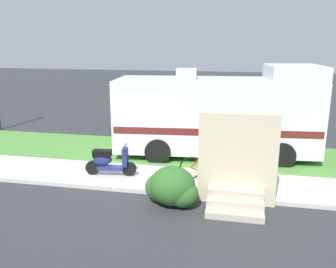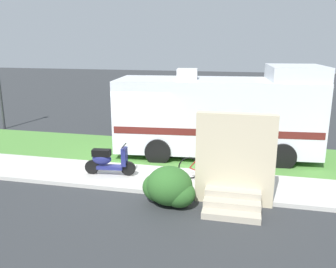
{
  "view_description": "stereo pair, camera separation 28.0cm",
  "coord_description": "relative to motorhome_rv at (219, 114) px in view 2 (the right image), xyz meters",
  "views": [
    {
      "loc": [
        3.54,
        -10.99,
        4.12
      ],
      "look_at": [
        1.24,
        0.3,
        1.1
      ],
      "focal_mm": 37.86,
      "sensor_mm": 36.0,
      "label": 1
    },
    {
      "loc": [
        3.82,
        -10.93,
        4.12
      ],
      "look_at": [
        1.24,
        0.3,
        1.1
      ],
      "focal_mm": 37.86,
      "sensor_mm": 36.0,
      "label": 2
    }
  ],
  "objects": [
    {
      "name": "bush_by_porch",
      "position": [
        -0.88,
        -4.35,
        -1.1
      ],
      "size": [
        1.43,
        1.07,
        1.01
      ],
      "color": "#2D6026",
      "rests_on": "ground"
    },
    {
      "name": "porch_steps",
      "position": [
        0.74,
        -3.95,
        -0.61
      ],
      "size": [
        2.0,
        1.26,
        2.4
      ],
      "color": "#B2A893",
      "rests_on": "ground"
    },
    {
      "name": "ground_plane",
      "position": [
        -2.82,
        -1.66,
        -1.58
      ],
      "size": [
        80.0,
        80.0,
        0.0
      ],
      "primitive_type": "plane",
      "color": "#2D3033"
    },
    {
      "name": "pickup_truck_far",
      "position": [
        0.0,
        8.05,
        -0.59
      ],
      "size": [
        5.29,
        2.33,
        1.86
      ],
      "color": "#B7B29E",
      "rests_on": "ground"
    },
    {
      "name": "grass_strip",
      "position": [
        -2.82,
        -0.16,
        -1.54
      ],
      "size": [
        24.0,
        3.4,
        0.08
      ],
      "color": "#4C8438",
      "rests_on": "ground"
    },
    {
      "name": "pickup_truck_near",
      "position": [
        -1.41,
        4.12,
        -0.6
      ],
      "size": [
        5.82,
        2.38,
        1.85
      ],
      "color": "#1E2328",
      "rests_on": "ground"
    },
    {
      "name": "scooter",
      "position": [
        -3.12,
        -2.95,
        -1.0
      ],
      "size": [
        1.59,
        0.51,
        0.97
      ],
      "color": "black",
      "rests_on": "ground"
    },
    {
      "name": "bicycle",
      "position": [
        -0.06,
        -2.68,
        -1.08
      ],
      "size": [
        1.78,
        0.52,
        0.9
      ],
      "color": "black",
      "rests_on": "ground"
    },
    {
      "name": "bottle_spare",
      "position": [
        1.73,
        -3.44,
        -1.37
      ],
      "size": [
        0.07,
        0.07,
        0.22
      ],
      "color": "navy",
      "rests_on": "ground"
    },
    {
      "name": "sidewalk",
      "position": [
        -2.82,
        -2.86,
        -1.52
      ],
      "size": [
        24.0,
        2.0,
        0.12
      ],
      "color": "beige",
      "rests_on": "ground"
    },
    {
      "name": "motorhome_rv",
      "position": [
        0.0,
        0.0,
        0.0
      ],
      "size": [
        7.28,
        3.04,
        3.33
      ],
      "color": "silver",
      "rests_on": "ground"
    },
    {
      "name": "bottle_green",
      "position": [
        1.58,
        -3.14,
        -1.36
      ],
      "size": [
        0.06,
        0.06,
        0.23
      ],
      "color": "#19722D",
      "rests_on": "ground"
    }
  ]
}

